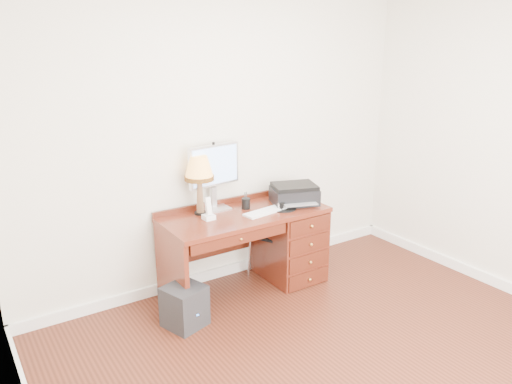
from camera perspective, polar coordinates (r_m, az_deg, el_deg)
ground at (r=3.82m, az=10.61°, el=-18.99°), size 4.00×4.00×0.00m
room_shell at (r=4.19m, az=4.53°, el=-14.40°), size 4.00×4.00×4.00m
desk at (r=4.75m, az=2.03°, el=-5.46°), size 1.50×0.67×0.75m
monitor at (r=4.46m, az=-4.75°, el=2.64°), size 0.52×0.19×0.59m
keyboard at (r=4.47m, az=1.27°, el=-2.18°), size 0.48×0.20×0.02m
mouse_pad at (r=4.56m, az=3.14°, el=-1.76°), size 0.24×0.24×0.05m
printer at (r=4.70m, az=4.40°, el=-0.20°), size 0.49×0.44×0.18m
leg_lamp at (r=4.33m, az=-6.52°, el=2.32°), size 0.26×0.26×0.53m
phone at (r=4.29m, az=-5.45°, el=-2.39°), size 0.10×0.10×0.20m
pen_cup at (r=4.54m, az=-1.17°, el=-1.32°), size 0.08×0.08×0.10m
chair at (r=4.77m, az=2.36°, el=-4.26°), size 0.51×0.52×0.82m
equipment_box at (r=4.17m, az=-8.18°, el=-12.79°), size 0.37×0.37×0.34m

